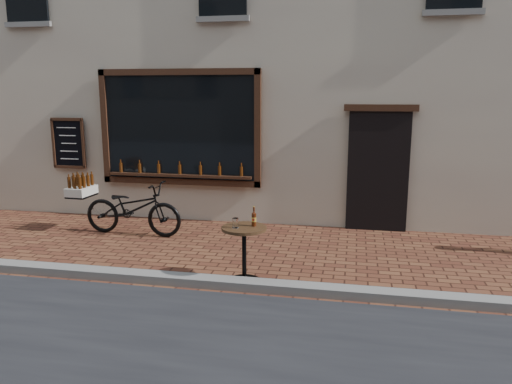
# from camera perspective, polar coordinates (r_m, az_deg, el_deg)

# --- Properties ---
(ground) EXTENTS (90.00, 90.00, 0.00)m
(ground) POSITION_cam_1_polar(r_m,az_deg,el_deg) (6.54, -2.76, -11.56)
(ground) COLOR #4D2519
(ground) RESTS_ON ground
(kerb) EXTENTS (90.00, 0.25, 0.12)m
(kerb) POSITION_cam_1_polar(r_m,az_deg,el_deg) (6.69, -2.34, -10.43)
(kerb) COLOR slate
(kerb) RESTS_ON ground
(cargo_bicycle) EXTENTS (2.15, 0.73, 1.04)m
(cargo_bicycle) POSITION_cam_1_polar(r_m,az_deg,el_deg) (9.24, -14.10, -1.75)
(cargo_bicycle) COLOR black
(cargo_bicycle) RESTS_ON ground
(bistro_table) EXTENTS (0.61, 0.61, 1.04)m
(bistro_table) POSITION_cam_1_polar(r_m,az_deg,el_deg) (6.72, -1.34, -5.83)
(bistro_table) COLOR black
(bistro_table) RESTS_ON ground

